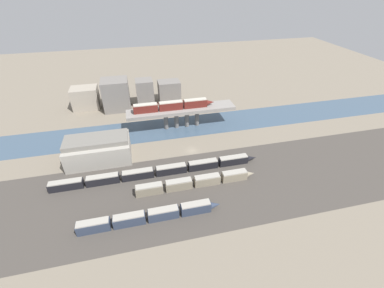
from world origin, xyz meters
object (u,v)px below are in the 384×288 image
Objects in this scene: train_yard_mid at (196,182)px; warehouse_building at (98,149)px; train_yard_far at (159,171)px; train_yard_near at (150,216)px; train_on_bridge at (174,105)px.

train_yard_mid is 1.76× the size of warehouse_building.
train_yard_far is 28.42m from warehouse_building.
train_yard_near is 22.15m from train_yard_mid.
train_on_bridge is at bearing 28.46° from warehouse_building.
train_on_bridge reaches higher than train_yard_near.
train_on_bridge is at bearing 72.53° from train_yard_near.
train_yard_far is 3.14× the size of warehouse_building.
train_on_bridge reaches higher than train_yard_mid.
train_on_bridge reaches higher than train_yard_far.
train_yard_mid is 44.37m from warehouse_building.
train_yard_far is at bearing -109.50° from train_on_bridge.
train_yard_near is (-18.01, -57.23, -10.58)m from train_on_bridge.
train_yard_near is 22.48m from train_yard_far.
train_yard_far is at bearing 143.80° from train_yard_mid.
train_yard_near is at bearing -107.47° from train_on_bridge.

